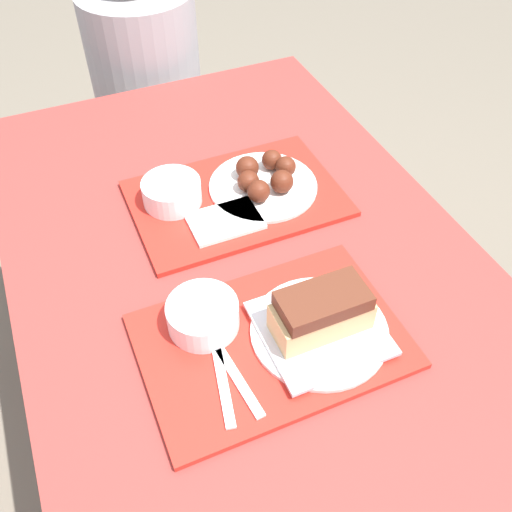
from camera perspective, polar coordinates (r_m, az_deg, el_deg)
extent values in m
plane|color=#706656|center=(1.73, -0.44, -18.10)|extent=(12.00, 12.00, 0.00)
cube|color=maroon|center=(1.11, -0.66, -1.46)|extent=(0.88, 1.43, 0.04)
cylinder|color=maroon|center=(1.79, -19.99, 0.71)|extent=(0.07, 0.07, 0.72)
cylinder|color=maroon|center=(1.91, 2.59, 7.23)|extent=(0.07, 0.07, 0.72)
cube|color=maroon|center=(2.01, -11.17, 10.65)|extent=(0.84, 0.28, 0.04)
cylinder|color=maroon|center=(2.12, -19.61, 3.18)|extent=(0.06, 0.06, 0.40)
cylinder|color=maroon|center=(2.22, -1.40, 8.39)|extent=(0.06, 0.06, 0.40)
cube|color=red|center=(0.98, 1.56, -8.47)|extent=(0.44, 0.30, 0.01)
cube|color=red|center=(1.23, -1.98, 5.78)|extent=(0.44, 0.30, 0.01)
cylinder|color=white|center=(0.97, -5.33, -5.93)|extent=(0.12, 0.12, 0.05)
cylinder|color=beige|center=(0.96, -5.41, -5.21)|extent=(0.11, 0.11, 0.01)
cylinder|color=white|center=(0.98, 6.34, -7.44)|extent=(0.24, 0.24, 0.01)
cube|color=silver|center=(0.98, 6.38, -7.16)|extent=(0.20, 0.20, 0.01)
cube|color=#DBB275|center=(0.95, 6.53, -6.03)|extent=(0.16, 0.08, 0.06)
cube|color=#562819|center=(0.92, 6.75, -4.45)|extent=(0.15, 0.08, 0.03)
cube|color=white|center=(0.93, -3.40, -12.24)|extent=(0.05, 0.17, 0.00)
cube|color=white|center=(0.93, -2.11, -11.80)|extent=(0.03, 0.17, 0.00)
cylinder|color=white|center=(1.21, -8.42, 6.35)|extent=(0.12, 0.12, 0.05)
cylinder|color=beige|center=(1.19, -8.52, 7.07)|extent=(0.11, 0.11, 0.01)
cylinder|color=white|center=(1.24, 0.72, 7.01)|extent=(0.23, 0.23, 0.01)
sphere|color=#562314|center=(1.25, 2.98, 8.92)|extent=(0.05, 0.05, 0.05)
sphere|color=#562314|center=(1.27, 1.60, 9.61)|extent=(0.04, 0.04, 0.04)
sphere|color=#562314|center=(1.25, -0.87, 8.83)|extent=(0.05, 0.05, 0.05)
sphere|color=#562314|center=(1.21, -0.77, 7.46)|extent=(0.05, 0.05, 0.05)
sphere|color=#562314|center=(1.19, 0.26, 6.50)|extent=(0.05, 0.05, 0.05)
sphere|color=#562314|center=(1.21, 2.60, 7.44)|extent=(0.05, 0.05, 0.05)
cube|color=white|center=(1.16, -3.12, 3.51)|extent=(0.14, 0.10, 0.01)
cylinder|color=#9E9EA3|center=(1.88, -10.95, 17.55)|extent=(0.34, 0.34, 0.49)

